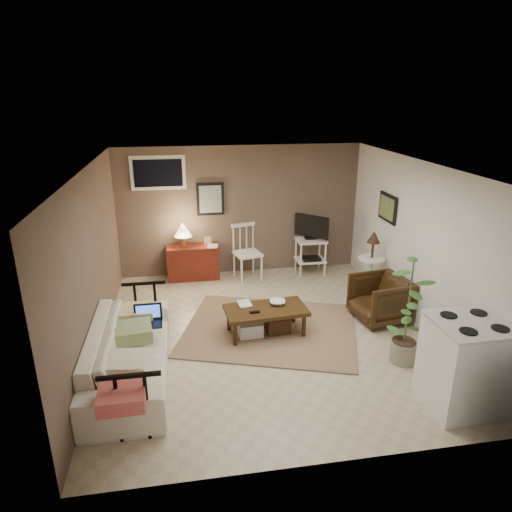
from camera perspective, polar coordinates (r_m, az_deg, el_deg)
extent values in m
plane|color=#C1B293|center=(6.68, 1.05, -9.67)|extent=(5.00, 5.00, 0.00)
cube|color=black|center=(8.41, -5.72, 7.10)|extent=(0.50, 0.03, 0.60)
cube|color=black|center=(7.74, 16.15, 5.82)|extent=(0.03, 0.60, 0.45)
cube|color=white|center=(8.31, -12.14, 10.12)|extent=(0.96, 0.03, 0.60)
cube|color=#947756|center=(6.78, 1.77, -9.10)|extent=(2.94, 2.63, 0.02)
cube|color=#3E2910|center=(6.50, 1.25, -6.78)|extent=(1.19, 0.69, 0.06)
cylinder|color=#3E2910|center=(6.30, -2.63, -9.78)|extent=(0.06, 0.06, 0.36)
cylinder|color=#3E2910|center=(6.54, 6.00, -8.67)|extent=(0.06, 0.06, 0.36)
cylinder|color=#3E2910|center=(6.68, -3.41, -7.97)|extent=(0.06, 0.06, 0.36)
cylinder|color=#3E2910|center=(6.91, 4.74, -7.00)|extent=(0.06, 0.06, 0.36)
cube|color=black|center=(6.35, -0.18, -7.01)|extent=(0.15, 0.06, 0.02)
cube|color=#402816|center=(6.65, 2.68, -8.52)|extent=(0.36, 0.31, 0.25)
cube|color=silver|center=(6.57, -0.79, -9.10)|extent=(0.36, 0.31, 0.21)
imported|color=white|center=(5.76, -15.66, -10.55)|extent=(0.67, 2.30, 0.90)
cube|color=black|center=(5.99, -13.32, -8.31)|extent=(0.35, 0.24, 0.02)
cube|color=black|center=(6.05, -13.35, -6.74)|extent=(0.35, 0.02, 0.22)
cube|color=#386AFF|center=(6.04, -13.35, -6.78)|extent=(0.30, 0.00, 0.18)
cube|color=maroon|center=(8.55, -7.85, -0.74)|extent=(0.94, 0.42, 0.63)
cylinder|color=#B27D44|center=(8.37, -9.05, 1.79)|extent=(0.10, 0.10, 0.21)
cone|color=beige|center=(8.30, -9.14, 3.30)|extent=(0.31, 0.31, 0.25)
cube|color=tan|center=(8.45, -6.07, 1.88)|extent=(0.13, 0.02, 0.16)
cube|color=white|center=(8.40, -1.06, 0.29)|extent=(0.55, 0.55, 0.04)
cylinder|color=white|center=(8.25, -1.79, -1.95)|extent=(0.04, 0.04, 0.46)
cylinder|color=white|center=(8.40, 0.69, -1.56)|extent=(0.04, 0.04, 0.46)
cylinder|color=white|center=(8.60, -2.76, -1.06)|extent=(0.04, 0.04, 0.46)
cylinder|color=white|center=(8.73, -0.35, -0.69)|extent=(0.04, 0.04, 0.46)
cube|color=white|center=(8.43, -1.62, 3.93)|extent=(0.45, 0.15, 0.07)
cube|color=white|center=(8.62, 6.89, 1.98)|extent=(0.54, 0.44, 0.04)
cube|color=white|center=(8.75, 6.78, -0.46)|extent=(0.54, 0.44, 0.03)
cylinder|color=white|center=(8.50, 5.62, -0.55)|extent=(0.04, 0.04, 0.69)
cylinder|color=white|center=(8.63, 8.64, -0.37)|extent=(0.04, 0.04, 0.69)
cylinder|color=white|center=(8.84, 5.00, 0.28)|extent=(0.04, 0.04, 0.69)
cylinder|color=white|center=(8.96, 7.92, 0.45)|extent=(0.04, 0.04, 0.69)
cube|color=black|center=(8.61, 6.90, 2.29)|extent=(0.25, 0.14, 0.03)
cube|color=black|center=(8.54, 6.96, 3.74)|extent=(0.53, 0.51, 0.41)
cube|color=#D07851|center=(8.54, 6.96, 3.74)|extent=(0.43, 0.42, 0.33)
cube|color=black|center=(8.70, 6.87, -0.45)|extent=(0.34, 0.25, 0.10)
cylinder|color=white|center=(8.05, 13.88, -4.80)|extent=(0.30, 0.30, 0.03)
cylinder|color=white|center=(7.92, 14.07, -2.62)|extent=(0.06, 0.06, 0.65)
cylinder|color=white|center=(7.80, 14.27, -0.34)|extent=(0.43, 0.43, 0.03)
cylinder|color=#331E0E|center=(7.74, 14.38, 0.80)|extent=(0.04, 0.04, 0.28)
cone|color=#321E14|center=(7.68, 14.51, 2.33)|extent=(0.22, 0.22, 0.20)
imported|color=#331E0E|center=(7.14, 15.27, -4.96)|extent=(0.80, 0.84, 0.76)
cylinder|color=gray|center=(6.29, 17.87, -11.27)|extent=(0.33, 0.33, 0.29)
cylinder|color=#4C602D|center=(5.96, 18.59, -5.36)|extent=(0.02, 0.02, 1.13)
cube|color=white|center=(5.56, 24.75, -12.35)|extent=(0.78, 0.72, 1.00)
cube|color=silver|center=(5.32, 25.54, -7.62)|extent=(0.80, 0.74, 0.03)
cylinder|color=black|center=(5.09, 25.03, -8.52)|extent=(0.18, 0.18, 0.01)
cylinder|color=black|center=(5.29, 28.24, -7.98)|extent=(0.18, 0.18, 0.01)
cylinder|color=black|center=(5.35, 22.95, -6.82)|extent=(0.18, 0.18, 0.01)
cylinder|color=black|center=(5.54, 26.08, -6.38)|extent=(0.18, 0.18, 0.01)
imported|color=#3E2910|center=(6.57, 2.72, -5.13)|extent=(0.23, 0.09, 0.22)
imported|color=#3E2910|center=(6.53, -2.23, -5.17)|extent=(0.18, 0.04, 0.25)
imported|color=#3E2910|center=(8.32, -6.09, 1.95)|extent=(0.18, 0.06, 0.25)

